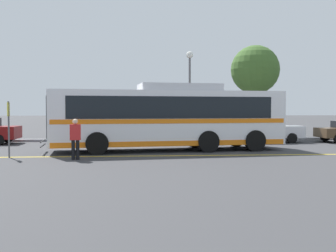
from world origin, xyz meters
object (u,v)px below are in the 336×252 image
object	(u,v)px
parked_car_2	(177,131)
street_lamp	(190,78)
tree_0	(255,70)
pedestrian_0	(75,137)
transit_bus	(168,117)
parked_car_3	(264,130)
parked_car_1	(93,132)
bus_stop_sign	(9,122)

from	to	relation	value
parked_car_2	street_lamp	world-z (taller)	street_lamp
parked_car_2	tree_0	world-z (taller)	tree_0
street_lamp	pedestrian_0	bearing A→B (deg)	-120.07
transit_bus	parked_car_3	world-z (taller)	transit_bus
parked_car_1	tree_0	xyz separation A→B (m)	(10.88, 4.48, 4.09)
tree_0	parked_car_3	bearing A→B (deg)	-99.23
parked_car_1	bus_stop_sign	xyz separation A→B (m)	(-2.68, -6.38, 0.78)
transit_bus	parked_car_1	world-z (taller)	transit_bus
parked_car_2	tree_0	bearing A→B (deg)	131.33
pedestrian_0	street_lamp	size ratio (longest dim) A/B	0.28
parked_car_3	street_lamp	world-z (taller)	street_lamp
parked_car_1	bus_stop_sign	distance (m)	6.97
pedestrian_0	tree_0	world-z (taller)	tree_0
bus_stop_sign	tree_0	xyz separation A→B (m)	(13.56, 10.86, 3.31)
pedestrian_0	parked_car_2	bearing A→B (deg)	49.06
bus_stop_sign	tree_0	world-z (taller)	tree_0
transit_bus	bus_stop_sign	xyz separation A→B (m)	(-6.73, -2.31, -0.17)
pedestrian_0	bus_stop_sign	size ratio (longest dim) A/B	0.69
transit_bus	tree_0	xyz separation A→B (m)	(6.82, 8.55, 3.14)
parked_car_2	pedestrian_0	world-z (taller)	pedestrian_0
parked_car_2	street_lamp	bearing A→B (deg)	162.51
parked_car_3	bus_stop_sign	bearing A→B (deg)	-63.06
bus_stop_sign	tree_0	bearing A→B (deg)	-58.59
parked_car_2	bus_stop_sign	xyz separation A→B (m)	(-7.53, -6.25, 0.73)
street_lamp	tree_0	bearing A→B (deg)	19.27
transit_bus	bus_stop_sign	world-z (taller)	transit_bus
parked_car_1	parked_car_3	xyz separation A→B (m)	(10.18, 0.16, 0.06)
parked_car_1	street_lamp	distance (m)	7.41
parked_car_1	parked_car_2	distance (m)	4.85
parked_car_2	tree_0	distance (m)	8.60
parked_car_1	tree_0	world-z (taller)	tree_0
parked_car_3	tree_0	size ratio (longest dim) A/B	0.67
transit_bus	parked_car_1	xyz separation A→B (m)	(-4.06, 4.07, -0.95)
pedestrian_0	bus_stop_sign	world-z (taller)	bus_stop_sign
parked_car_1	pedestrian_0	distance (m)	7.32
street_lamp	tree_0	size ratio (longest dim) A/B	0.89
pedestrian_0	transit_bus	bearing A→B (deg)	31.96
parked_car_1	tree_0	bearing A→B (deg)	107.95
tree_0	parked_car_1	bearing A→B (deg)	-157.63
transit_bus	pedestrian_0	distance (m)	5.13
parked_car_1	bus_stop_sign	size ratio (longest dim) A/B	1.86
pedestrian_0	street_lamp	distance (m)	12.06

